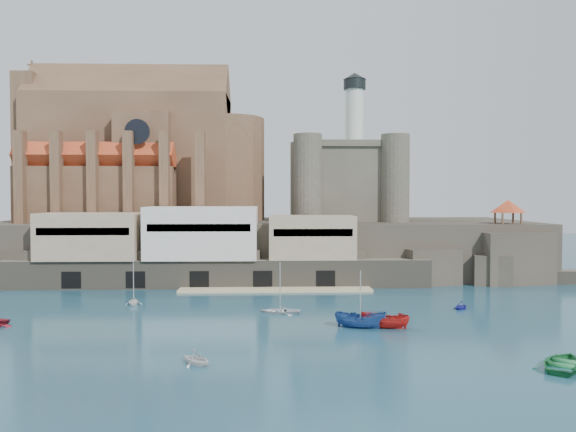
# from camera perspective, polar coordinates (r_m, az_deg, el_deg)

# --- Properties ---
(ground) EXTENTS (300.00, 300.00, 0.00)m
(ground) POSITION_cam_1_polar(r_m,az_deg,el_deg) (70.50, -2.81, -10.03)
(ground) COLOR #183F52
(ground) RESTS_ON ground
(promontory) EXTENTS (100.00, 36.00, 10.00)m
(promontory) POSITION_cam_1_polar(r_m,az_deg,el_deg) (108.76, -2.53, -3.15)
(promontory) COLOR #2B2620
(promontory) RESTS_ON ground
(quay) EXTENTS (70.00, 12.00, 13.05)m
(quay) POSITION_cam_1_polar(r_m,az_deg,el_deg) (93.13, -8.84, -3.33)
(quay) COLOR #666052
(quay) RESTS_ON ground
(church) EXTENTS (47.00, 25.93, 30.51)m
(church) POSITION_cam_1_polar(r_m,az_deg,el_deg) (113.92, -14.72, 5.68)
(church) COLOR brown
(church) RESTS_ON promontory
(castle_keep) EXTENTS (21.20, 21.20, 29.30)m
(castle_keep) POSITION_cam_1_polar(r_m,az_deg,el_deg) (111.07, 5.91, 3.86)
(castle_keep) COLOR #474337
(castle_keep) RESTS_ON promontory
(rock_outcrop) EXTENTS (14.50, 10.50, 8.70)m
(rock_outcrop) POSITION_cam_1_polar(r_m,az_deg,el_deg) (103.71, 21.42, -4.04)
(rock_outcrop) COLOR #2B2620
(rock_outcrop) RESTS_ON ground
(pavilion) EXTENTS (6.40, 6.40, 5.40)m
(pavilion) POSITION_cam_1_polar(r_m,az_deg,el_deg) (103.32, 21.45, 0.78)
(pavilion) COLOR brown
(pavilion) RESTS_ON rock_outcrop
(boat_1) EXTENTS (3.07, 3.22, 3.22)m
(boat_1) POSITION_cam_1_polar(r_m,az_deg,el_deg) (51.36, -9.34, -14.64)
(boat_1) COLOR silver
(boat_1) RESTS_ON ground
(boat_2) EXTENTS (2.75, 2.71, 5.82)m
(boat_2) POSITION_cam_1_polar(r_m,az_deg,el_deg) (64.43, 7.35, -11.19)
(boat_2) COLOR #23488B
(boat_2) RESTS_ON ground
(boat_3) EXTENTS (4.56, 3.93, 6.57)m
(boat_3) POSITION_cam_1_polar(r_m,az_deg,el_deg) (55.30, 26.31, -13.61)
(boat_3) COLOR #247C41
(boat_3) RESTS_ON ground
(boat_4) EXTENTS (2.90, 2.04, 3.10)m
(boat_4) POSITION_cam_1_polar(r_m,az_deg,el_deg) (79.75, -15.40, -8.68)
(boat_4) COLOR white
(boat_4) RESTS_ON ground
(boat_5) EXTENTS (2.53, 2.49, 5.38)m
(boat_5) POSITION_cam_1_polar(r_m,az_deg,el_deg) (64.74, 9.84, -11.14)
(boat_5) COLOR #B41C18
(boat_5) RESTS_ON ground
(boat_6) EXTENTS (1.58, 3.75, 5.09)m
(boat_6) POSITION_cam_1_polar(r_m,az_deg,el_deg) (71.81, -0.81, -9.80)
(boat_6) COLOR silver
(boat_6) RESTS_ON ground
(boat_7) EXTENTS (2.65, 2.68, 2.71)m
(boat_7) POSITION_cam_1_polar(r_m,az_deg,el_deg) (77.46, 17.16, -9.02)
(boat_7) COLOR #25279F
(boat_7) RESTS_ON ground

